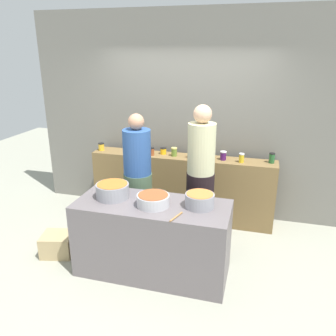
{
  "coord_description": "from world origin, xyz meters",
  "views": [
    {
      "loc": [
        1.07,
        -3.52,
        2.45
      ],
      "look_at": [
        0.0,
        0.35,
        1.05
      ],
      "focal_mm": 36.59,
      "sensor_mm": 36.0,
      "label": 1
    }
  ],
  "objects_px": {
    "preserve_jar_3": "(163,151)",
    "cooking_pot_center": "(153,200)",
    "preserve_jar_8": "(223,156)",
    "cook_in_cap": "(200,185)",
    "cooking_pot_left": "(113,191)",
    "preserve_jar_5": "(191,154)",
    "cook_with_tongs": "(138,185)",
    "bread_crate": "(58,244)",
    "preserve_jar_1": "(139,148)",
    "cooking_pot_right": "(200,200)",
    "preserve_jar_0": "(101,147)",
    "preserve_jar_2": "(152,151)",
    "preserve_jar_7": "(208,154)",
    "preserve_jar_4": "(174,152)",
    "preserve_jar_10": "(272,158)",
    "preserve_jar_9": "(242,158)",
    "preserve_jar_6": "(199,154)",
    "wooden_spoon": "(176,217)"
  },
  "relations": [
    {
      "from": "preserve_jar_6",
      "to": "preserve_jar_10",
      "type": "xyz_separation_m",
      "value": [
        1.01,
        0.0,
        0.02
      ]
    },
    {
      "from": "preserve_jar_3",
      "to": "preserve_jar_10",
      "type": "relative_size",
      "value": 0.69
    },
    {
      "from": "preserve_jar_6",
      "to": "cook_with_tongs",
      "type": "relative_size",
      "value": 0.06
    },
    {
      "from": "preserve_jar_8",
      "to": "cook_in_cap",
      "type": "distance_m",
      "value": 0.76
    },
    {
      "from": "preserve_jar_6",
      "to": "cooking_pot_right",
      "type": "xyz_separation_m",
      "value": [
        0.27,
        -1.37,
        -0.1
      ]
    },
    {
      "from": "preserve_jar_9",
      "to": "bread_crate",
      "type": "relative_size",
      "value": 0.34
    },
    {
      "from": "preserve_jar_0",
      "to": "cook_with_tongs",
      "type": "bearing_deg",
      "value": -40.09
    },
    {
      "from": "preserve_jar_0",
      "to": "preserve_jar_2",
      "type": "xyz_separation_m",
      "value": [
        0.83,
        -0.04,
        0.0
      ]
    },
    {
      "from": "cooking_pot_left",
      "to": "cook_in_cap",
      "type": "distance_m",
      "value": 1.1
    },
    {
      "from": "preserve_jar_2",
      "to": "preserve_jar_8",
      "type": "bearing_deg",
      "value": 3.33
    },
    {
      "from": "cooking_pot_right",
      "to": "wooden_spoon",
      "type": "xyz_separation_m",
      "value": [
        -0.18,
        -0.3,
        -0.07
      ]
    },
    {
      "from": "cooking_pot_center",
      "to": "preserve_jar_5",
      "type": "bearing_deg",
      "value": 85.32
    },
    {
      "from": "cook_in_cap",
      "to": "preserve_jar_10",
      "type": "bearing_deg",
      "value": 41.55
    },
    {
      "from": "preserve_jar_3",
      "to": "cook_in_cap",
      "type": "height_order",
      "value": "cook_in_cap"
    },
    {
      "from": "preserve_jar_8",
      "to": "cook_in_cap",
      "type": "height_order",
      "value": "cook_in_cap"
    },
    {
      "from": "preserve_jar_9",
      "to": "bread_crate",
      "type": "distance_m",
      "value": 2.65
    },
    {
      "from": "preserve_jar_3",
      "to": "cooking_pot_center",
      "type": "bearing_deg",
      "value": -77.83
    },
    {
      "from": "preserve_jar_5",
      "to": "cook_with_tongs",
      "type": "height_order",
      "value": "cook_with_tongs"
    },
    {
      "from": "preserve_jar_10",
      "to": "cook_with_tongs",
      "type": "height_order",
      "value": "cook_with_tongs"
    },
    {
      "from": "preserve_jar_3",
      "to": "cooking_pot_center",
      "type": "relative_size",
      "value": 0.27
    },
    {
      "from": "cook_in_cap",
      "to": "cooking_pot_center",
      "type": "bearing_deg",
      "value": -117.36
    },
    {
      "from": "cook_with_tongs",
      "to": "cook_in_cap",
      "type": "height_order",
      "value": "cook_in_cap"
    },
    {
      "from": "preserve_jar_4",
      "to": "preserve_jar_7",
      "type": "bearing_deg",
      "value": 4.93
    },
    {
      "from": "preserve_jar_2",
      "to": "preserve_jar_7",
      "type": "height_order",
      "value": "preserve_jar_7"
    },
    {
      "from": "preserve_jar_9",
      "to": "cooking_pot_right",
      "type": "relative_size",
      "value": 0.41
    },
    {
      "from": "preserve_jar_1",
      "to": "cook_with_tongs",
      "type": "xyz_separation_m",
      "value": [
        0.27,
        -0.78,
        -0.26
      ]
    },
    {
      "from": "preserve_jar_3",
      "to": "preserve_jar_8",
      "type": "bearing_deg",
      "value": -3.15
    },
    {
      "from": "cooking_pot_left",
      "to": "cooking_pot_center",
      "type": "distance_m",
      "value": 0.51
    },
    {
      "from": "preserve_jar_1",
      "to": "cooking_pot_right",
      "type": "distance_m",
      "value": 1.82
    },
    {
      "from": "cooking_pot_center",
      "to": "cooking_pot_left",
      "type": "bearing_deg",
      "value": 170.91
    },
    {
      "from": "preserve_jar_0",
      "to": "wooden_spoon",
      "type": "xyz_separation_m",
      "value": [
        1.59,
        -1.62,
        -0.17
      ]
    },
    {
      "from": "cooking_pot_left",
      "to": "preserve_jar_4",
      "type": "bearing_deg",
      "value": 74.85
    },
    {
      "from": "cooking_pot_right",
      "to": "wooden_spoon",
      "type": "bearing_deg",
      "value": -120.77
    },
    {
      "from": "preserve_jar_7",
      "to": "cooking_pot_right",
      "type": "height_order",
      "value": "preserve_jar_7"
    },
    {
      "from": "preserve_jar_0",
      "to": "bread_crate",
      "type": "relative_size",
      "value": 0.3
    },
    {
      "from": "preserve_jar_8",
      "to": "cooking_pot_center",
      "type": "height_order",
      "value": "preserve_jar_8"
    },
    {
      "from": "preserve_jar_3",
      "to": "preserve_jar_0",
      "type": "bearing_deg",
      "value": -175.95
    },
    {
      "from": "preserve_jar_4",
      "to": "preserve_jar_10",
      "type": "distance_m",
      "value": 1.36
    },
    {
      "from": "preserve_jar_2",
      "to": "cooking_pot_right",
      "type": "relative_size",
      "value": 0.37
    },
    {
      "from": "preserve_jar_2",
      "to": "preserve_jar_10",
      "type": "bearing_deg",
      "value": 3.45
    },
    {
      "from": "cooking_pot_center",
      "to": "cook_with_tongs",
      "type": "bearing_deg",
      "value": 121.92
    },
    {
      "from": "preserve_jar_1",
      "to": "cook_in_cap",
      "type": "bearing_deg",
      "value": -34.52
    },
    {
      "from": "cooking_pot_center",
      "to": "bread_crate",
      "type": "distance_m",
      "value": 1.51
    },
    {
      "from": "wooden_spoon",
      "to": "preserve_jar_2",
      "type": "bearing_deg",
      "value": 116.0
    },
    {
      "from": "preserve_jar_9",
      "to": "bread_crate",
      "type": "xyz_separation_m",
      "value": [
        -2.11,
        -1.33,
        -0.91
      ]
    },
    {
      "from": "preserve_jar_2",
      "to": "preserve_jar_7",
      "type": "distance_m",
      "value": 0.82
    },
    {
      "from": "preserve_jar_1",
      "to": "preserve_jar_3",
      "type": "relative_size",
      "value": 1.19
    },
    {
      "from": "bread_crate",
      "to": "wooden_spoon",
      "type": "bearing_deg",
      "value": -9.15
    },
    {
      "from": "preserve_jar_0",
      "to": "cooking_pot_right",
      "type": "relative_size",
      "value": 0.37
    },
    {
      "from": "preserve_jar_5",
      "to": "preserve_jar_6",
      "type": "relative_size",
      "value": 1.19
    }
  ]
}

